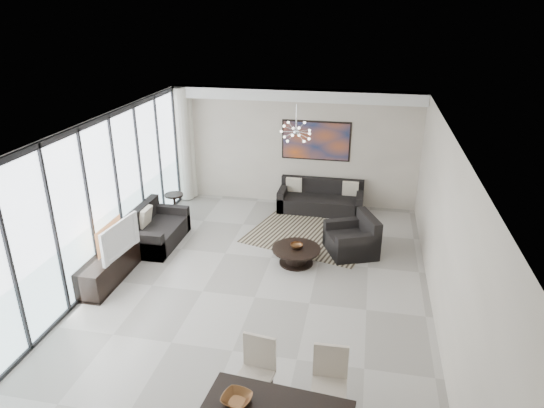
% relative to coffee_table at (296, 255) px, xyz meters
% --- Properties ---
extents(room_shell, '(6.00, 9.00, 2.90)m').
position_rel_coffee_table_xyz_m(room_shell, '(-0.06, -1.33, 1.26)').
color(room_shell, '#A8A39B').
rests_on(room_shell, ground).
extents(window_wall, '(0.37, 8.95, 2.90)m').
position_rel_coffee_table_xyz_m(window_wall, '(-3.38, -1.33, 1.28)').
color(window_wall, white).
rests_on(window_wall, floor).
extents(soffit, '(5.98, 0.40, 0.26)m').
position_rel_coffee_table_xyz_m(soffit, '(-0.52, 2.97, 2.58)').
color(soffit, white).
rests_on(soffit, room_shell).
extents(painting, '(1.68, 0.04, 0.98)m').
position_rel_coffee_table_xyz_m(painting, '(-0.02, 3.14, 1.46)').
color(painting, '#C3521B').
rests_on(painting, room_shell).
extents(chandelier, '(0.66, 0.66, 0.71)m').
position_rel_coffee_table_xyz_m(chandelier, '(-0.22, 1.17, 2.16)').
color(chandelier, silver).
rests_on(chandelier, room_shell).
extents(rug, '(3.02, 2.61, 0.01)m').
position_rel_coffee_table_xyz_m(rug, '(0.12, 1.27, -0.18)').
color(rug, black).
rests_on(rug, floor).
extents(coffee_table, '(0.95, 0.95, 0.33)m').
position_rel_coffee_table_xyz_m(coffee_table, '(0.00, 0.00, 0.00)').
color(coffee_table, black).
rests_on(coffee_table, floor).
extents(bowl_coffee, '(0.30, 0.30, 0.08)m').
position_rel_coffee_table_xyz_m(bowl_coffee, '(0.00, 0.02, 0.18)').
color(bowl_coffee, brown).
rests_on(bowl_coffee, coffee_table).
extents(sofa_main, '(2.05, 0.84, 0.74)m').
position_rel_coffee_table_xyz_m(sofa_main, '(0.19, 2.74, 0.06)').
color(sofa_main, black).
rests_on(sofa_main, floor).
extents(loveseat, '(0.89, 1.59, 0.79)m').
position_rel_coffee_table_xyz_m(loveseat, '(-3.07, 0.28, 0.08)').
color(loveseat, black).
rests_on(loveseat, floor).
extents(armchair, '(1.20, 1.23, 0.80)m').
position_rel_coffee_table_xyz_m(armchair, '(1.06, 0.67, 0.09)').
color(armchair, black).
rests_on(armchair, floor).
extents(side_table, '(0.44, 0.44, 0.60)m').
position_rel_coffee_table_xyz_m(side_table, '(-3.17, 1.61, 0.22)').
color(side_table, black).
rests_on(side_table, floor).
extents(tv_console, '(0.49, 1.73, 0.54)m').
position_rel_coffee_table_xyz_m(tv_console, '(-3.28, -1.25, 0.08)').
color(tv_console, black).
rests_on(tv_console, floor).
extents(television, '(0.26, 1.10, 0.63)m').
position_rel_coffee_table_xyz_m(television, '(-3.12, -1.22, 0.66)').
color(television, gray).
rests_on(television, tv_console).
extents(dining_chair_nw, '(0.49, 0.49, 0.94)m').
position_rel_coffee_table_xyz_m(dining_chair_nw, '(0.05, -3.62, 0.35)').
color(dining_chair_nw, beige).
rests_on(dining_chair_nw, floor).
extents(dining_chair_ne, '(0.44, 0.44, 0.93)m').
position_rel_coffee_table_xyz_m(dining_chair_ne, '(0.96, -3.62, 0.35)').
color(dining_chair_ne, beige).
rests_on(dining_chair_ne, floor).
extents(bowl_dining, '(0.39, 0.39, 0.08)m').
position_rel_coffee_table_xyz_m(bowl_dining, '(-0.01, -4.37, 0.53)').
color(bowl_dining, brown).
rests_on(bowl_dining, dining_table).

